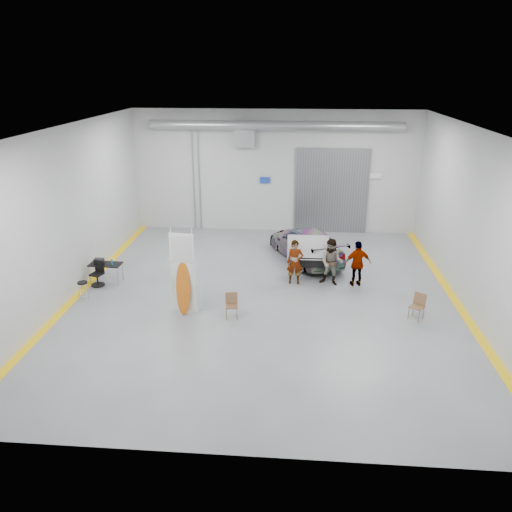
# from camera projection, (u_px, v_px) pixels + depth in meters

# --- Properties ---
(ground) EXTENTS (16.00, 16.00, 0.00)m
(ground) POSITION_uv_depth(u_px,v_px,m) (264.00, 297.00, 18.20)
(ground) COLOR slate
(ground) RESTS_ON ground
(room_shell) EXTENTS (14.02, 16.18, 6.01)m
(room_shell) POSITION_uv_depth(u_px,v_px,m) (275.00, 174.00, 18.80)
(room_shell) COLOR #B1B4B5
(room_shell) RESTS_ON ground
(sedan_car) EXTENTS (3.70, 5.09, 1.37)m
(sedan_car) POSITION_uv_depth(u_px,v_px,m) (306.00, 244.00, 21.55)
(sedan_car) COLOR white
(sedan_car) RESTS_ON ground
(person_a) EXTENTS (0.64, 0.43, 1.74)m
(person_a) POSITION_uv_depth(u_px,v_px,m) (295.00, 262.00, 19.04)
(person_a) COLOR #8A6B4B
(person_a) RESTS_ON ground
(person_b) EXTENTS (1.05, 0.91, 1.83)m
(person_b) POSITION_uv_depth(u_px,v_px,m) (332.00, 262.00, 18.92)
(person_b) COLOR slate
(person_b) RESTS_ON ground
(person_c) EXTENTS (1.10, 0.63, 1.78)m
(person_c) POSITION_uv_depth(u_px,v_px,m) (358.00, 263.00, 18.85)
(person_c) COLOR brown
(person_c) RESTS_ON ground
(surfboard_display) EXTENTS (0.86, 0.30, 3.04)m
(surfboard_display) POSITION_uv_depth(u_px,v_px,m) (184.00, 281.00, 16.49)
(surfboard_display) COLOR white
(surfboard_display) RESTS_ON ground
(folding_chair_near) EXTENTS (0.45, 0.47, 0.85)m
(folding_chair_near) POSITION_uv_depth(u_px,v_px,m) (232.00, 311.00, 16.58)
(folding_chair_near) COLOR brown
(folding_chair_near) RESTS_ON ground
(folding_chair_far) EXTENTS (0.58, 0.64, 0.88)m
(folding_chair_far) POSITION_uv_depth(u_px,v_px,m) (416.00, 311.00, 16.49)
(folding_chair_far) COLOR brown
(folding_chair_far) RESTS_ON ground
(shop_stool) EXTENTS (0.37, 0.37, 0.72)m
(shop_stool) POSITION_uv_depth(u_px,v_px,m) (83.00, 291.00, 17.78)
(shop_stool) COLOR black
(shop_stool) RESTS_ON ground
(work_table) EXTENTS (1.25, 0.67, 1.00)m
(work_table) POSITION_uv_depth(u_px,v_px,m) (104.00, 264.00, 19.17)
(work_table) COLOR gray
(work_table) RESTS_ON ground
(office_chair) EXTENTS (0.52, 0.54, 0.96)m
(office_chair) POSITION_uv_depth(u_px,v_px,m) (98.00, 275.00, 19.02)
(office_chair) COLOR black
(office_chair) RESTS_ON ground
(trunk_lid) EXTENTS (1.59, 0.97, 0.04)m
(trunk_lid) POSITION_uv_depth(u_px,v_px,m) (307.00, 245.00, 19.33)
(trunk_lid) COLOR silver
(trunk_lid) RESTS_ON sedan_car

